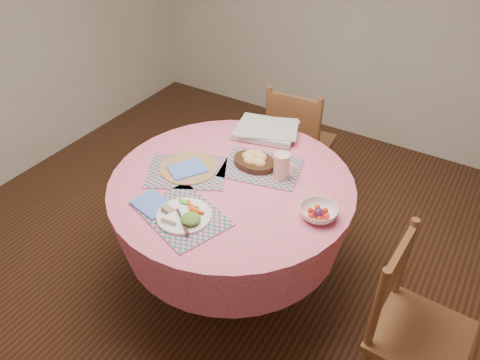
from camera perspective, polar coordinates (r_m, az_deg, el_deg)
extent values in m
plane|color=#331C0F|center=(2.86, -0.87, -12.23)|extent=(4.00, 4.00, 0.00)
cylinder|color=pink|center=(2.36, -1.03, -0.59)|extent=(1.24, 1.24, 0.04)
cone|color=pink|center=(2.47, -0.99, -3.71)|extent=(1.24, 1.24, 0.30)
cylinder|color=black|center=(2.70, -0.91, -9.19)|extent=(0.14, 0.14, 0.44)
cylinder|color=black|center=(2.84, -0.88, -11.84)|extent=(0.56, 0.56, 0.06)
cube|color=brown|center=(2.26, 21.11, -17.34)|extent=(0.41, 0.42, 0.04)
cylinder|color=brown|center=(2.53, 24.67, -18.67)|extent=(0.04, 0.04, 0.42)
cylinder|color=brown|center=(2.54, 17.72, -16.12)|extent=(0.04, 0.04, 0.42)
cylinder|color=brown|center=(1.99, 16.29, -14.96)|extent=(0.04, 0.04, 0.46)
cylinder|color=brown|center=(2.22, 19.38, -9.03)|extent=(0.04, 0.04, 0.46)
cube|color=brown|center=(2.03, 18.43, -10.11)|extent=(0.04, 0.33, 0.22)
cube|color=brown|center=(3.28, 7.27, 4.47)|extent=(0.44, 0.43, 0.04)
cylinder|color=brown|center=(3.48, 10.51, 2.11)|extent=(0.04, 0.04, 0.42)
cylinder|color=brown|center=(3.56, 5.39, 3.52)|extent=(0.04, 0.04, 0.42)
cylinder|color=brown|center=(3.23, 8.76, -0.76)|extent=(0.04, 0.04, 0.42)
cylinder|color=brown|center=(3.32, 3.31, 0.82)|extent=(0.04, 0.04, 0.42)
cylinder|color=brown|center=(2.97, 9.43, 5.82)|extent=(0.04, 0.04, 0.47)
cylinder|color=brown|center=(3.07, 3.46, 7.34)|extent=(0.04, 0.04, 0.47)
cube|color=brown|center=(2.97, 6.53, 8.15)|extent=(0.34, 0.06, 0.22)
cube|color=#136C60|center=(2.16, -6.95, -4.34)|extent=(0.48, 0.42, 0.01)
cube|color=#136C60|center=(2.42, -6.49, 1.02)|extent=(0.49, 0.45, 0.01)
cube|color=#136C60|center=(2.44, 2.63, 1.53)|extent=(0.46, 0.38, 0.01)
cylinder|color=olive|center=(2.45, -6.27, 1.48)|extent=(0.30, 0.30, 0.01)
cube|color=#5275D3|center=(2.23, -10.62, -2.96)|extent=(0.21, 0.18, 0.01)
cube|color=#5275D3|center=(2.42, -6.43, 1.32)|extent=(0.21, 0.23, 0.01)
cylinder|color=white|center=(2.14, -6.85, -4.36)|extent=(0.25, 0.25, 0.01)
ellipsoid|color=#29541D|center=(2.09, -5.75, -4.58)|extent=(0.11, 0.11, 0.04)
cylinder|color=#FFEDCC|center=(2.10, -8.18, -4.86)|extent=(0.10, 0.10, 0.02)
cube|color=brown|center=(2.14, -8.83, -3.90)|extent=(0.07, 0.05, 0.02)
cube|color=silver|center=(2.11, -6.93, -4.78)|extent=(0.13, 0.10, 0.00)
cylinder|color=black|center=(2.44, 1.78, 2.16)|extent=(0.23, 0.23, 0.03)
ellipsoid|color=tan|center=(2.44, 0.99, 3.13)|extent=(0.07, 0.06, 0.05)
ellipsoid|color=tan|center=(2.44, 2.56, 3.05)|extent=(0.07, 0.06, 0.05)
ellipsoid|color=tan|center=(2.39, 2.39, 2.34)|extent=(0.07, 0.06, 0.05)
ellipsoid|color=tan|center=(2.40, 1.23, 2.58)|extent=(0.07, 0.06, 0.05)
ellipsoid|color=tan|center=(2.45, 2.27, 3.30)|extent=(0.07, 0.06, 0.05)
ellipsoid|color=tan|center=(2.45, 1.39, 3.37)|extent=(0.07, 0.06, 0.05)
cylinder|color=beige|center=(2.34, 5.10, 1.74)|extent=(0.08, 0.08, 0.14)
torus|color=beige|center=(2.32, 6.04, 1.42)|extent=(0.07, 0.01, 0.07)
imported|color=white|center=(2.15, 9.55, -3.94)|extent=(0.19, 0.19, 0.05)
sphere|color=red|center=(2.14, 10.51, -4.38)|extent=(0.03, 0.03, 0.03)
sphere|color=red|center=(2.17, 10.39, -3.68)|extent=(0.03, 0.03, 0.03)
sphere|color=red|center=(2.18, 9.43, -3.33)|extent=(0.03, 0.03, 0.03)
sphere|color=red|center=(2.16, 8.57, -3.67)|extent=(0.03, 0.03, 0.03)
sphere|color=red|center=(2.13, 8.67, -4.37)|extent=(0.03, 0.03, 0.03)
sphere|color=red|center=(2.12, 9.65, -4.73)|extent=(0.03, 0.03, 0.03)
sphere|color=#4C153A|center=(2.15, 9.55, -3.96)|extent=(0.05, 0.05, 0.05)
cube|color=silver|center=(2.72, 3.21, 6.09)|extent=(0.39, 0.34, 0.03)
cube|color=silver|center=(2.70, 3.60, 6.36)|extent=(0.39, 0.35, 0.01)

